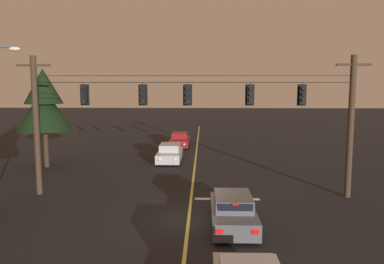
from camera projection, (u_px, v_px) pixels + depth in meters
The scene contains 13 objects.
ground_plane at pixel (189, 219), 16.38m from camera, with size 180.00×180.00×0.00m, color black.
lane_centre_stripe at pixel (194, 171), 25.98m from camera, with size 0.14×60.00×0.01m, color #D1C64C.
stop_bar_paint at pixel (227, 199), 19.37m from camera, with size 3.40×0.36×0.01m, color silver.
signal_span_assembly at pixel (191, 124), 19.56m from camera, with size 18.49×0.32×7.48m.
traffic_light_leftmost at pixel (84, 95), 19.53m from camera, with size 0.48×0.41×1.22m.
traffic_light_left_inner at pixel (143, 95), 19.43m from camera, with size 0.48×0.41×1.22m.
traffic_light_centre at pixel (187, 95), 19.36m from camera, with size 0.48×0.41×1.22m.
traffic_light_right_inner at pixel (250, 95), 19.26m from camera, with size 0.48×0.41×1.22m.
traffic_light_rightmost at pixel (303, 95), 19.17m from camera, with size 0.48×0.41×1.22m.
car_waiting_near_lane at pixel (233, 211), 15.51m from camera, with size 1.80×4.33×1.39m.
car_oncoming_lead at pixel (170, 153), 29.16m from camera, with size 1.80×4.42×1.39m.
car_oncoming_trailing at pixel (180, 140), 36.49m from camera, with size 1.80×4.42×1.39m.
tree_verge_near at pixel (44, 103), 26.67m from camera, with size 3.89×3.89×7.18m.
Camera 1 is at (0.64, -15.79, 5.82)m, focal length 34.56 mm.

